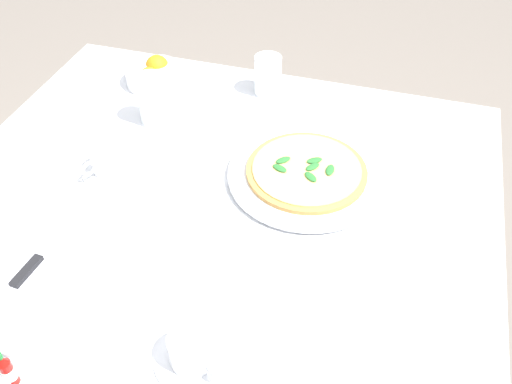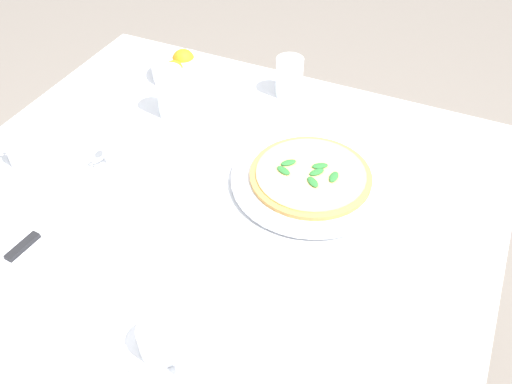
{
  "view_description": "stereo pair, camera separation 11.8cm",
  "coord_description": "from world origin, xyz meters",
  "px_view_note": "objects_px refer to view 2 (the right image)",
  "views": [
    {
      "loc": [
        -0.73,
        -0.33,
        1.56
      ],
      "look_at": [
        0.09,
        -0.09,
        0.75
      ],
      "focal_mm": 39.02,
      "sensor_mm": 36.0,
      "label": 1
    },
    {
      "loc": [
        -0.69,
        -0.44,
        1.56
      ],
      "look_at": [
        0.09,
        -0.09,
        0.75
      ],
      "focal_mm": 39.02,
      "sensor_mm": 36.0,
      "label": 2
    }
  ],
  "objects_px": {
    "pizza": "(311,175)",
    "coffee_cup_far_right": "(162,341)",
    "water_glass_back_corner": "(289,79)",
    "water_glass_near_right": "(171,95)",
    "coffee_cup_right_edge": "(119,149)",
    "napkin_folded": "(43,236)",
    "coffee_cup_far_left": "(25,153)",
    "dinner_knife": "(42,230)",
    "citrus_bowl": "(179,68)",
    "pizza_plate": "(310,180)"
  },
  "relations": [
    {
      "from": "napkin_folded",
      "to": "water_glass_near_right",
      "type": "bearing_deg",
      "value": 3.71
    },
    {
      "from": "pizza",
      "to": "coffee_cup_right_edge",
      "type": "bearing_deg",
      "value": 103.24
    },
    {
      "from": "water_glass_near_right",
      "to": "dinner_knife",
      "type": "distance_m",
      "value": 0.48
    },
    {
      "from": "coffee_cup_far_left",
      "to": "dinner_knife",
      "type": "relative_size",
      "value": 0.66
    },
    {
      "from": "coffee_cup_far_left",
      "to": "water_glass_back_corner",
      "type": "bearing_deg",
      "value": -40.71
    },
    {
      "from": "pizza_plate",
      "to": "water_glass_back_corner",
      "type": "height_order",
      "value": "water_glass_back_corner"
    },
    {
      "from": "coffee_cup_far_right",
      "to": "water_glass_near_right",
      "type": "xyz_separation_m",
      "value": [
        0.59,
        0.33,
        0.03
      ]
    },
    {
      "from": "dinner_knife",
      "to": "citrus_bowl",
      "type": "relative_size",
      "value": 1.31
    },
    {
      "from": "napkin_folded",
      "to": "water_glass_back_corner",
      "type": "bearing_deg",
      "value": -14.59
    },
    {
      "from": "coffee_cup_right_edge",
      "to": "water_glass_back_corner",
      "type": "xyz_separation_m",
      "value": [
        0.41,
        -0.25,
        0.02
      ]
    },
    {
      "from": "coffee_cup_far_right",
      "to": "water_glass_near_right",
      "type": "height_order",
      "value": "water_glass_near_right"
    },
    {
      "from": "napkin_folded",
      "to": "citrus_bowl",
      "type": "xyz_separation_m",
      "value": [
        0.64,
        0.06,
        0.02
      ]
    },
    {
      "from": "water_glass_near_right",
      "to": "pizza",
      "type": "bearing_deg",
      "value": -104.04
    },
    {
      "from": "dinner_knife",
      "to": "pizza",
      "type": "bearing_deg",
      "value": -43.62
    },
    {
      "from": "coffee_cup_far_right",
      "to": "napkin_folded",
      "type": "relative_size",
      "value": 0.56
    },
    {
      "from": "coffee_cup_right_edge",
      "to": "coffee_cup_far_right",
      "type": "bearing_deg",
      "value": -137.71
    },
    {
      "from": "dinner_knife",
      "to": "citrus_bowl",
      "type": "bearing_deg",
      "value": 10.68
    },
    {
      "from": "coffee_cup_right_edge",
      "to": "pizza",
      "type": "bearing_deg",
      "value": -76.76
    },
    {
      "from": "pizza_plate",
      "to": "water_glass_near_right",
      "type": "distance_m",
      "value": 0.43
    },
    {
      "from": "coffee_cup_right_edge",
      "to": "water_glass_near_right",
      "type": "relative_size",
      "value": 1.0
    },
    {
      "from": "pizza",
      "to": "coffee_cup_far_right",
      "type": "distance_m",
      "value": 0.5
    },
    {
      "from": "dinner_knife",
      "to": "coffee_cup_far_right",
      "type": "bearing_deg",
      "value": -103.6
    },
    {
      "from": "citrus_bowl",
      "to": "dinner_knife",
      "type": "bearing_deg",
      "value": -174.49
    },
    {
      "from": "pizza",
      "to": "dinner_knife",
      "type": "distance_m",
      "value": 0.56
    },
    {
      "from": "coffee_cup_far_right",
      "to": "napkin_folded",
      "type": "bearing_deg",
      "value": 71.67
    },
    {
      "from": "water_glass_back_corner",
      "to": "water_glass_near_right",
      "type": "bearing_deg",
      "value": 131.41
    },
    {
      "from": "coffee_cup_far_right",
      "to": "dinner_knife",
      "type": "height_order",
      "value": "coffee_cup_far_right"
    },
    {
      "from": "water_glass_near_right",
      "to": "coffee_cup_far_left",
      "type": "bearing_deg",
      "value": 146.0
    },
    {
      "from": "water_glass_near_right",
      "to": "dinner_knife",
      "type": "bearing_deg",
      "value": 178.47
    },
    {
      "from": "coffee_cup_far_left",
      "to": "water_glass_back_corner",
      "type": "relative_size",
      "value": 1.23
    },
    {
      "from": "coffee_cup_right_edge",
      "to": "citrus_bowl",
      "type": "relative_size",
      "value": 0.87
    },
    {
      "from": "water_glass_back_corner",
      "to": "napkin_folded",
      "type": "height_order",
      "value": "water_glass_back_corner"
    },
    {
      "from": "pizza",
      "to": "dinner_knife",
      "type": "bearing_deg",
      "value": 131.22
    },
    {
      "from": "pizza_plate",
      "to": "pizza",
      "type": "relative_size",
      "value": 1.31
    },
    {
      "from": "water_glass_near_right",
      "to": "coffee_cup_right_edge",
      "type": "bearing_deg",
      "value": 174.87
    },
    {
      "from": "napkin_folded",
      "to": "citrus_bowl",
      "type": "bearing_deg",
      "value": 10.74
    },
    {
      "from": "coffee_cup_right_edge",
      "to": "napkin_folded",
      "type": "relative_size",
      "value": 0.56
    },
    {
      "from": "pizza",
      "to": "water_glass_back_corner",
      "type": "xyz_separation_m",
      "value": [
        0.31,
        0.18,
        0.02
      ]
    },
    {
      "from": "coffee_cup_far_left",
      "to": "water_glass_near_right",
      "type": "xyz_separation_m",
      "value": [
        0.3,
        -0.2,
        0.03
      ]
    },
    {
      "from": "dinner_knife",
      "to": "citrus_bowl",
      "type": "height_order",
      "value": "citrus_bowl"
    },
    {
      "from": "dinner_knife",
      "to": "coffee_cup_right_edge",
      "type": "bearing_deg",
      "value": 6.35
    },
    {
      "from": "dinner_knife",
      "to": "napkin_folded",
      "type": "bearing_deg",
      "value": 180.0
    },
    {
      "from": "water_glass_back_corner",
      "to": "napkin_folded",
      "type": "distance_m",
      "value": 0.73
    },
    {
      "from": "pizza_plate",
      "to": "coffee_cup_far_left",
      "type": "bearing_deg",
      "value": 108.05
    },
    {
      "from": "pizza_plate",
      "to": "coffee_cup_far_left",
      "type": "xyz_separation_m",
      "value": [
        -0.2,
        0.62,
        0.02
      ]
    },
    {
      "from": "pizza",
      "to": "napkin_folded",
      "type": "xyz_separation_m",
      "value": [
        -0.37,
        0.42,
        -0.01
      ]
    },
    {
      "from": "napkin_folded",
      "to": "pizza",
      "type": "bearing_deg",
      "value": -43.31
    },
    {
      "from": "coffee_cup_far_right",
      "to": "citrus_bowl",
      "type": "height_order",
      "value": "citrus_bowl"
    },
    {
      "from": "pizza_plate",
      "to": "coffee_cup_right_edge",
      "type": "bearing_deg",
      "value": 103.25
    },
    {
      "from": "coffee_cup_far_left",
      "to": "coffee_cup_far_right",
      "type": "height_order",
      "value": "same"
    }
  ]
}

